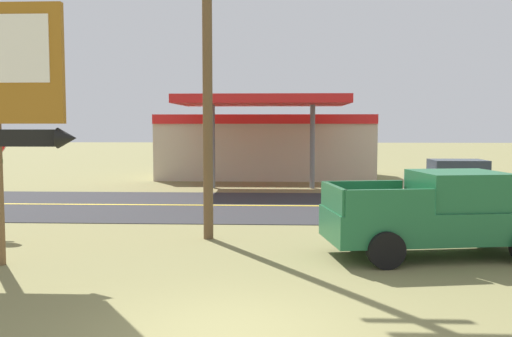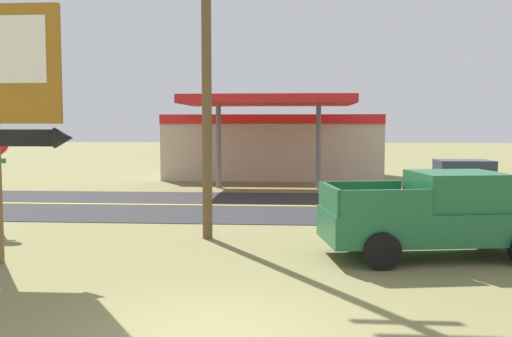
{
  "view_description": "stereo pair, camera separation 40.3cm",
  "coord_description": "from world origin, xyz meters",
  "px_view_note": "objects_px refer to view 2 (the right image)",
  "views": [
    {
      "loc": [
        0.72,
        -7.85,
        3.03
      ],
      "look_at": [
        0.0,
        8.0,
        1.8
      ],
      "focal_mm": 39.43,
      "sensor_mm": 36.0,
      "label": 1
    },
    {
      "loc": [
        1.12,
        -7.83,
        3.03
      ],
      "look_at": [
        0.0,
        8.0,
        1.8
      ],
      "focal_mm": 39.43,
      "sensor_mm": 36.0,
      "label": 2
    }
  ],
  "objects_px": {
    "gas_station": "(273,144)",
    "car_white_near_lane": "(466,180)",
    "utility_pole": "(206,46)",
    "pickup_green_parked_on_lawn": "(440,216)"
  },
  "relations": [
    {
      "from": "gas_station",
      "to": "utility_pole",
      "type": "bearing_deg",
      "value": -93.29
    },
    {
      "from": "gas_station",
      "to": "pickup_green_parked_on_lawn",
      "type": "relative_size",
      "value": 2.2
    },
    {
      "from": "gas_station",
      "to": "car_white_near_lane",
      "type": "relative_size",
      "value": 2.86
    },
    {
      "from": "gas_station",
      "to": "pickup_green_parked_on_lawn",
      "type": "height_order",
      "value": "gas_station"
    },
    {
      "from": "pickup_green_parked_on_lawn",
      "to": "utility_pole",
      "type": "bearing_deg",
      "value": 162.93
    },
    {
      "from": "utility_pole",
      "to": "gas_station",
      "type": "bearing_deg",
      "value": 86.71
    },
    {
      "from": "car_white_near_lane",
      "to": "utility_pole",
      "type": "bearing_deg",
      "value": -138.45
    },
    {
      "from": "pickup_green_parked_on_lawn",
      "to": "gas_station",
      "type": "bearing_deg",
      "value": 103.29
    },
    {
      "from": "utility_pole",
      "to": "car_white_near_lane",
      "type": "distance_m",
      "value": 12.94
    },
    {
      "from": "utility_pole",
      "to": "car_white_near_lane",
      "type": "relative_size",
      "value": 2.28
    }
  ]
}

